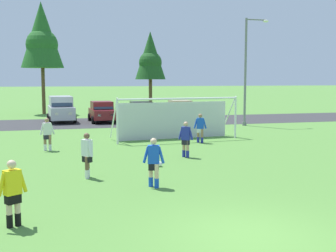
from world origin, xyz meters
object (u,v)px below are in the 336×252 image
object	(u,v)px
player_winger_left	(154,163)
parked_car_slot_left	(102,112)
soccer_goal	(175,118)
parked_car_slot_center	(180,110)
soccer_ball	(160,164)
street_lamp	(247,71)
parked_car_slot_center_left	(142,112)
player_defender_far	(47,134)
parked_car_slot_far_left	(61,109)
player_striker_near	(200,128)
referee	(13,193)
player_midfield_center	(186,139)
player_winger_right	(87,155)

from	to	relation	value
player_winger_left	parked_car_slot_left	distance (m)	22.14
soccer_goal	parked_car_slot_center	xyz separation A→B (m)	(3.75, 11.55, -0.42)
soccer_ball	player_winger_left	xyz separation A→B (m)	(-0.96, -3.17, 0.71)
parked_car_slot_center	street_lamp	bearing A→B (deg)	-57.53
parked_car_slot_center_left	parked_car_slot_center	distance (m)	4.12
player_defender_far	parked_car_slot_far_left	world-z (taller)	parked_car_slot_far_left
soccer_goal	parked_car_slot_center_left	xyz separation A→B (m)	(-0.05, 9.97, -0.42)
soccer_goal	player_striker_near	world-z (taller)	soccer_goal
referee	player_midfield_center	world-z (taller)	same
soccer_goal	parked_car_slot_left	bearing A→B (deg)	105.52
soccer_ball	street_lamp	distance (m)	17.36
parked_car_slot_center	street_lamp	distance (m)	7.57
soccer_goal	parked_car_slot_center	bearing A→B (deg)	71.99
player_defender_far	parked_car_slot_center	xyz separation A→B (m)	(11.02, 13.95, 0.05)
player_striker_near	parked_car_slot_far_left	distance (m)	15.87
player_midfield_center	player_winger_right	distance (m)	5.54
player_midfield_center	parked_car_slot_center	bearing A→B (deg)	74.42
player_striker_near	player_winger_right	distance (m)	9.74
soccer_ball	player_winger_right	xyz separation A→B (m)	(-2.99, -1.25, 0.71)
player_striker_near	parked_car_slot_far_left	bearing A→B (deg)	117.97
player_winger_left	player_winger_right	xyz separation A→B (m)	(-2.03, 1.91, 0.00)
player_striker_near	player_winger_left	size ratio (longest dim) A/B	1.00
referee	player_defender_far	world-z (taller)	same
referee	player_striker_near	size ratio (longest dim) A/B	1.00
player_defender_far	player_winger_right	bearing A→B (deg)	-76.82
parked_car_slot_left	parked_car_slot_center	xyz separation A→B (m)	(6.90, 0.22, 0.00)
soccer_goal	player_defender_far	world-z (taller)	soccer_goal
soccer_goal	street_lamp	xyz separation A→B (m)	(7.40, 5.82, 2.93)
soccer_ball	player_defender_far	size ratio (longest dim) A/B	0.13
street_lamp	parked_car_slot_left	bearing A→B (deg)	152.43
referee	parked_car_slot_far_left	world-z (taller)	parked_car_slot_far_left
parked_car_slot_left	parked_car_slot_far_left	bearing A→B (deg)	165.73
parked_car_slot_left	street_lamp	xyz separation A→B (m)	(10.54, -5.51, 3.35)
soccer_goal	player_defender_far	xyz separation A→B (m)	(-7.27, -2.41, -0.47)
player_defender_far	player_winger_left	world-z (taller)	same
player_striker_near	parked_car_slot_center_left	size ratio (longest dim) A/B	0.38
soccer_goal	soccer_ball	bearing A→B (deg)	-109.84
player_midfield_center	player_winger_right	bearing A→B (deg)	-146.99
player_midfield_center	player_winger_left	world-z (taller)	same
soccer_ball	player_midfield_center	xyz separation A→B (m)	(1.65, 1.76, 0.71)
player_midfield_center	soccer_ball	bearing A→B (deg)	-133.16
player_defender_far	parked_car_slot_far_left	xyz separation A→B (m)	(0.80, 14.58, 0.29)
player_defender_far	player_winger_left	xyz separation A→B (m)	(3.55, -8.40, 0.00)
player_winger_right	parked_car_slot_center	size ratio (longest dim) A/B	0.39
player_winger_right	parked_car_slot_left	bearing A→B (deg)	82.66
player_winger_left	parked_car_slot_center	world-z (taller)	parked_car_slot_center
soccer_ball	parked_car_slot_center_left	xyz separation A→B (m)	(2.71, 17.61, 0.77)
player_winger_right	parked_car_slot_center	world-z (taller)	parked_car_slot_center
soccer_goal	player_winger_right	distance (m)	10.60
player_midfield_center	player_winger_left	distance (m)	5.58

